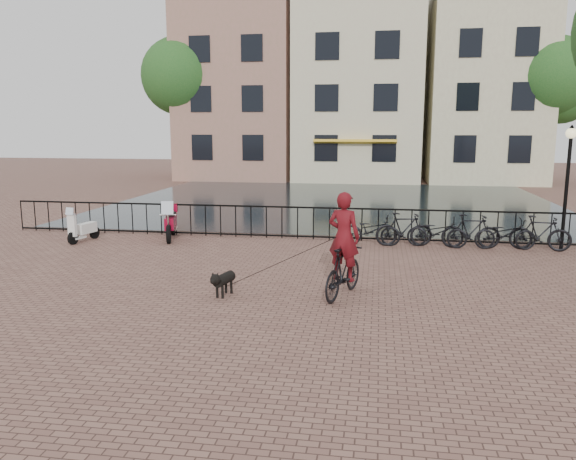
# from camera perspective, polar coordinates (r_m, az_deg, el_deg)

# --- Properties ---
(ground) EXTENTS (100.00, 100.00, 0.00)m
(ground) POSITION_cam_1_polar(r_m,az_deg,el_deg) (10.00, -2.78, -9.88)
(ground) COLOR brown
(ground) RESTS_ON ground
(canal_water) EXTENTS (20.00, 20.00, 0.00)m
(canal_water) POSITION_cam_1_polar(r_m,az_deg,el_deg) (26.77, 4.88, 2.93)
(canal_water) COLOR black
(canal_water) RESTS_ON ground
(railing) EXTENTS (20.00, 0.05, 1.02)m
(railing) POSITION_cam_1_polar(r_m,az_deg,el_deg) (17.53, 2.60, 0.68)
(railing) COLOR black
(railing) RESTS_ON ground
(canal_house_left) EXTENTS (7.50, 9.00, 12.80)m
(canal_house_left) POSITION_cam_1_polar(r_m,az_deg,el_deg) (40.40, -4.56, 14.54)
(canal_house_left) COLOR #916C54
(canal_house_left) RESTS_ON ground
(canal_house_mid) EXTENTS (8.00, 9.50, 11.80)m
(canal_house_mid) POSITION_cam_1_polar(r_m,az_deg,el_deg) (39.27, 7.22, 13.88)
(canal_house_mid) COLOR beige
(canal_house_mid) RESTS_ON ground
(canal_house_right) EXTENTS (7.00, 9.00, 13.30)m
(canal_house_right) POSITION_cam_1_polar(r_m,az_deg,el_deg) (39.84, 19.20, 14.44)
(canal_house_right) COLOR #C0B48F
(canal_house_right) RESTS_ON ground
(tree_far_left) EXTENTS (5.04, 5.04, 9.27)m
(tree_far_left) POSITION_cam_1_polar(r_m,az_deg,el_deg) (38.56, -10.90, 15.08)
(tree_far_left) COLOR black
(tree_far_left) RESTS_ON ground
(tree_far_right) EXTENTS (4.76, 4.76, 8.76)m
(tree_far_right) POSITION_cam_1_polar(r_m,az_deg,el_deg) (37.65, 25.38, 13.83)
(tree_far_right) COLOR black
(tree_far_right) RESTS_ON ground
(lamp_post) EXTENTS (0.30, 0.30, 3.45)m
(lamp_post) POSITION_cam_1_polar(r_m,az_deg,el_deg) (17.60, 26.60, 5.78)
(lamp_post) COLOR black
(lamp_post) RESTS_ON ground
(cyclist) EXTENTS (1.11, 1.94, 2.56)m
(cyclist) POSITION_cam_1_polar(r_m,az_deg,el_deg) (11.53, 5.67, -2.13)
(cyclist) COLOR black
(cyclist) RESTS_ON ground
(dog) EXTENTS (0.46, 0.88, 0.57)m
(dog) POSITION_cam_1_polar(r_m,az_deg,el_deg) (11.79, -6.51, -5.30)
(dog) COLOR black
(dog) RESTS_ON ground
(motorcycle) EXTENTS (0.91, 1.90, 1.32)m
(motorcycle) POSITION_cam_1_polar(r_m,az_deg,el_deg) (17.92, -11.84, 1.18)
(motorcycle) COLOR maroon
(motorcycle) RESTS_ON ground
(scooter) EXTENTS (0.59, 1.28, 1.15)m
(scooter) POSITION_cam_1_polar(r_m,az_deg,el_deg) (18.27, -20.08, 0.67)
(scooter) COLOR white
(scooter) RESTS_ON ground
(parked_bike_0) EXTENTS (1.76, 0.75, 0.90)m
(parked_bike_0) POSITION_cam_1_polar(r_m,az_deg,el_deg) (16.84, 8.46, -0.01)
(parked_bike_0) COLOR black
(parked_bike_0) RESTS_ON ground
(parked_bike_1) EXTENTS (1.72, 0.71, 1.00)m
(parked_bike_1) POSITION_cam_1_polar(r_m,az_deg,el_deg) (16.85, 11.69, 0.06)
(parked_bike_1) COLOR black
(parked_bike_1) RESTS_ON ground
(parked_bike_2) EXTENTS (1.77, 0.80, 0.90)m
(parked_bike_2) POSITION_cam_1_polar(r_m,az_deg,el_deg) (16.93, 14.90, -0.20)
(parked_bike_2) COLOR black
(parked_bike_2) RESTS_ON ground
(parked_bike_3) EXTENTS (1.68, 0.55, 1.00)m
(parked_bike_3) POSITION_cam_1_polar(r_m,az_deg,el_deg) (17.05, 18.08, -0.13)
(parked_bike_3) COLOR black
(parked_bike_3) RESTS_ON ground
(parked_bike_4) EXTENTS (1.75, 0.72, 0.90)m
(parked_bike_4) POSITION_cam_1_polar(r_m,az_deg,el_deg) (17.23, 21.19, -0.38)
(parked_bike_4) COLOR black
(parked_bike_4) RESTS_ON ground
(parked_bike_5) EXTENTS (1.72, 0.74, 1.00)m
(parked_bike_5) POSITION_cam_1_polar(r_m,az_deg,el_deg) (17.45, 24.25, -0.30)
(parked_bike_5) COLOR black
(parked_bike_5) RESTS_ON ground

